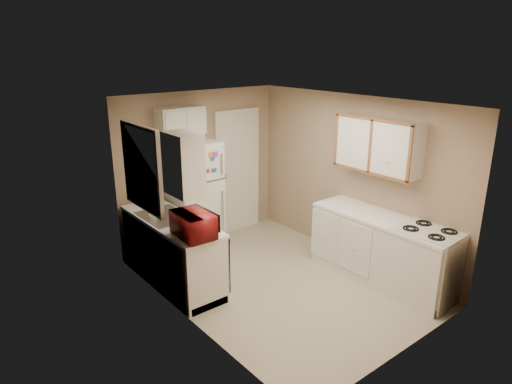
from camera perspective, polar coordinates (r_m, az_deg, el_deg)
floor at (r=6.28m, az=2.91°, el=-11.15°), size 3.80×3.80×0.00m
ceiling at (r=5.53m, az=3.31°, el=11.15°), size 3.80×3.80×0.00m
wall_left at (r=5.02m, az=-8.93°, el=-3.93°), size 3.80×3.80×0.00m
wall_right at (r=6.77m, az=11.98°, el=1.68°), size 3.80×3.80×0.00m
wall_back at (r=7.26m, az=-6.95°, el=3.04°), size 2.80×2.80×0.00m
wall_front at (r=4.66m, az=18.96°, el=-6.54°), size 2.80×2.80×0.00m
left_counter at (r=6.18m, az=-10.42°, el=-7.27°), size 0.60×1.80×0.90m
dishwasher at (r=5.83m, az=-5.04°, el=-8.22°), size 0.03×0.58×0.72m
sink at (r=6.14m, az=-11.31°, el=-3.33°), size 0.54×0.74×0.16m
microwave at (r=5.38m, az=-7.77°, el=-4.09°), size 0.55×0.32×0.36m
soap_bottle at (r=6.54m, az=-13.39°, el=-0.84°), size 0.08×0.08×0.17m
window_blinds at (r=5.81m, az=-14.01°, el=2.93°), size 0.10×0.98×1.08m
upper_cabinet_left at (r=5.09m, az=-9.05°, el=3.48°), size 0.30×0.45×0.70m
refrigerator at (r=6.90m, az=-7.90°, el=-0.72°), size 0.72×0.70×1.72m
cabinet_over_fridge at (r=6.77m, az=-9.42°, el=8.77°), size 0.70×0.30×0.40m
interior_door at (r=7.65m, az=-2.30°, el=2.54°), size 0.86×0.06×2.08m
right_counter at (r=6.35m, az=15.38°, el=-6.93°), size 0.60×2.00×0.90m
stove at (r=6.09m, az=20.42°, el=-8.49°), size 0.65×0.79×0.92m
upper_cabinet_right at (r=6.21m, az=15.00°, el=5.72°), size 0.30×1.20×0.70m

